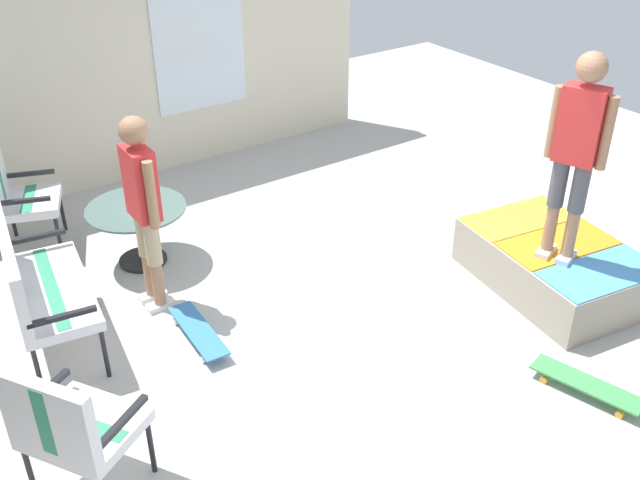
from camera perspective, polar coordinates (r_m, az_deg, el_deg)
The scene contains 11 objects.
ground_plane at distance 6.11m, azimuth 3.97°, elevation -6.77°, with size 12.00×12.00×0.10m, color #B2B2AD.
house_facade at distance 8.30m, azimuth -15.36°, elevation 13.56°, with size 0.23×6.00×2.72m.
skate_ramp at distance 6.72m, azimuth 17.98°, elevation -1.76°, with size 1.73×1.81×0.44m.
patio_bench at distance 5.87m, azimuth -21.48°, elevation -2.93°, with size 1.31×0.72×1.02m.
patio_chair_near_house at distance 7.31m, azimuth -22.79°, elevation 3.55°, with size 0.77×0.73×1.02m.
patio_chair_by_wall at distance 4.55m, azimuth -19.05°, elevation -13.46°, with size 0.82×0.79×1.02m.
patio_table at distance 6.83m, azimuth -14.02°, elevation 1.26°, with size 0.90×0.90×0.57m.
person_watching at distance 5.93m, azimuth -13.65°, elevation 2.99°, with size 0.48×0.24×1.69m.
person_skater at distance 5.95m, azimuth 19.42°, elevation 7.07°, with size 0.46×0.32×1.72m.
skateboard_by_bench at distance 5.91m, azimuth -9.48°, elevation -7.01°, with size 0.81×0.24×0.10m.
skateboard_spare at distance 5.69m, azimuth 20.07°, elevation -10.55°, with size 0.82×0.41×0.10m.
Camera 1 is at (-3.74, 3.09, 3.66)m, focal length 41.02 mm.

